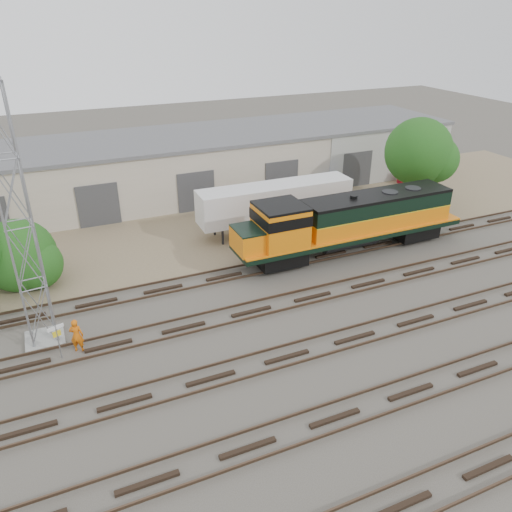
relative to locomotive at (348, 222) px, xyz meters
name	(u,v)px	position (x,y,z in m)	size (l,w,h in m)	color
ground	(262,326)	(-9.19, -6.00, -2.37)	(140.00, 140.00, 0.00)	#47423A
dirt_strip	(185,227)	(-9.19, 9.00, -2.36)	(80.00, 16.00, 0.02)	#726047
tracks	(287,357)	(-9.19, -9.00, -2.29)	(80.00, 20.40, 0.28)	black
warehouse	(158,168)	(-9.14, 16.98, 0.29)	(58.40, 10.40, 5.30)	#BFB29F
locomotive	(348,222)	(0.00, 0.00, 0.00)	(17.15, 3.01, 4.12)	black
signal_tower	(20,229)	(-20.15, -2.59, 4.00)	(1.93, 1.93, 13.04)	gray
sign_post	(57,335)	(-19.47, -4.49, -1.00)	(0.77, 0.30, 1.96)	gray
worker	(77,335)	(-18.60, -4.19, -1.44)	(0.68, 0.45, 1.86)	#D9600C
semi_trailer	(279,201)	(-2.58, 5.57, -0.03)	(12.11, 2.59, 3.72)	silver
dumpster_blue	(334,187)	(5.64, 10.72, -1.62)	(1.60, 1.50, 1.50)	navy
dumpster_red	(408,176)	(14.07, 10.69, -1.67)	(1.50, 1.40, 1.40)	maroon
tree_mid	(23,258)	(-20.75, 4.11, -0.49)	(4.76, 4.53, 4.53)	#382619
tree_east	(423,154)	(10.72, 5.47, 2.26)	(5.90, 5.62, 7.58)	#382619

